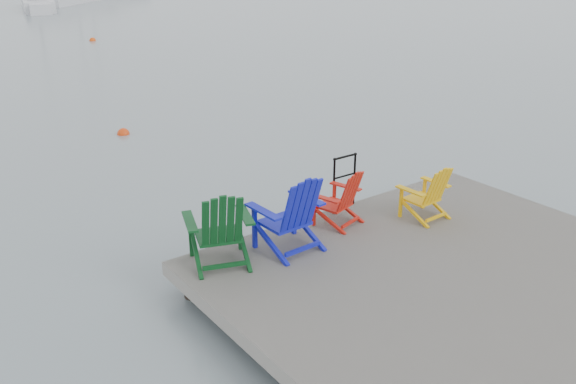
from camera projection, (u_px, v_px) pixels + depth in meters
ground at (447, 303)px, 8.30m from camera, size 400.00×400.00×0.00m
dock at (449, 281)px, 8.17m from camera, size 6.00×5.00×1.40m
handrail at (344, 176)px, 9.87m from camera, size 0.48×0.04×0.90m
chair_green at (220, 227)px, 8.07m from camera, size 1.06×1.01×1.11m
chair_blue at (291, 212)px, 8.46m from camera, size 0.94×0.87×1.15m
chair_red at (340, 197)px, 9.30m from camera, size 0.83×0.79×0.89m
chair_yellow at (428, 192)px, 9.50m from camera, size 0.73×0.68×0.89m
sailboat_near at (38, 4)px, 45.14m from camera, size 3.66×8.02×10.81m
buoy_a at (123, 134)px, 15.65m from camera, size 0.32×0.32×0.32m
buoy_c at (93, 41)px, 30.70m from camera, size 0.33×0.33×0.33m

